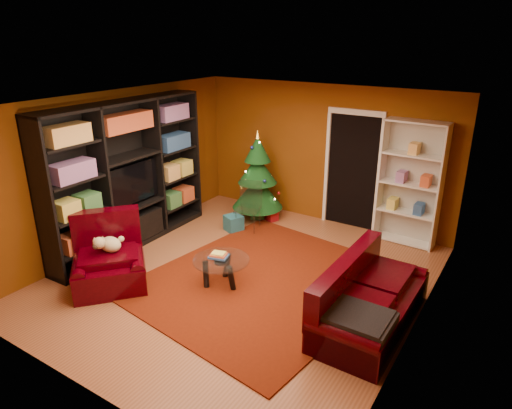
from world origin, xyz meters
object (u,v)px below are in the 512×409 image
Objects in this scene: armchair at (109,259)px; dog at (111,244)px; rug at (264,281)px; gift_box_green at (258,211)px; white_bookshelf at (410,184)px; gift_box_red at (272,216)px; coffee_table at (221,272)px; gift_box_teal at (234,223)px; media_unit at (128,175)px; sofa at (373,295)px; acrylic_chair at (248,209)px; christmas_tree at (258,176)px.

dog is (-0.00, 0.07, 0.20)m from armchair.
gift_box_green is (-1.38, 2.04, 0.12)m from rug.
white_bookshelf is at bearing 61.43° from rug.
gift_box_red is 3.40m from dog.
coffee_table is at bearing -75.96° from gift_box_red.
gift_box_green is 0.12× the size of white_bookshelf.
gift_box_red is (0.36, 0.79, -0.05)m from gift_box_teal.
rug is 1.93m from gift_box_teal.
media_unit is 2.86m from gift_box_red.
gift_box_red is at bearing 51.82° from sofa.
sofa is 3.31m from acrylic_chair.
white_bookshelf is at bearing 7.89° from sofa.
white_bookshelf is 1.10× the size of sofa.
gift_box_red is 2.66m from white_bookshelf.
gift_box_green is at bearing -168.38° from white_bookshelf.
acrylic_chair reaches higher than gift_box_green.
christmas_tree is 0.89× the size of sofa.
armchair is at bearing -145.01° from rug.
dog is (-0.45, -3.25, 0.49)m from gift_box_green.
rug is 13.12× the size of gift_box_green.
gift_box_teal is at bearing -94.23° from gift_box_green.
armchair is at bearing -135.00° from dog.
christmas_tree reaches higher than gift_box_teal.
white_bookshelf reaches higher than christmas_tree.
gift_box_red is at bearing 28.39° from dog.
armchair is 1.62m from coffee_table.
gift_box_green reaches higher than gift_box_red.
media_unit is 1.82× the size of christmas_tree.
sofa is (3.51, 1.03, -0.20)m from dog.
acrylic_chair reaches higher than gift_box_red.
christmas_tree is 0.80m from acrylic_chair.
christmas_tree is at bearing -168.92° from white_bookshelf.
gift_box_green is 0.33× the size of coffee_table.
media_unit is at bearing -130.83° from gift_box_teal.
dog reaches higher than rug.
media_unit is at bearing -144.68° from white_bookshelf.
rug is at bearing -64.76° from acrylic_chair.
media_unit is 3.85× the size of acrylic_chair.
gift_box_green is 3.32m from dog.
sofa is at bearing -38.98° from gift_box_red.
media_unit is 2.99× the size of armchair.
gift_box_red is 3.58m from sofa.
gift_box_teal is at bearing 138.47° from rug.
media_unit is 2.09m from gift_box_teal.
gift_box_red is at bearing 117.71° from rug.
gift_box_green is at bearing 33.42° from dog.
acrylic_chair is at bearing -74.98° from gift_box_green.
armchair is at bearing -147.69° from coffee_table.
gift_box_green is (0.06, 0.77, -0.01)m from gift_box_teal.
dog is 0.20× the size of sofa.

